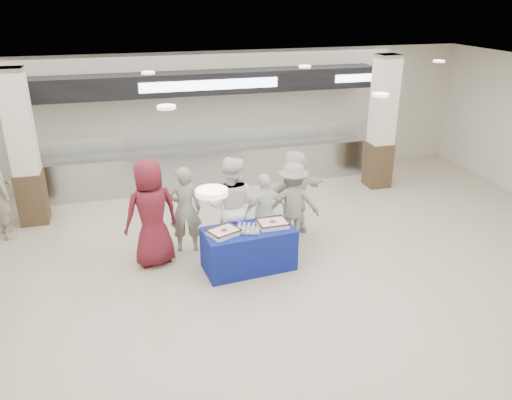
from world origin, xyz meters
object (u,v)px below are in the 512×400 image
object	(u,v)px
cupcake_tray	(248,229)
soldier_b	(293,203)
civilian_maroon	(151,213)
chef_short	(265,212)
soldier_a	(185,210)
sheet_cake_left	(224,232)
civilian_white	(294,193)
chef_tall	(231,206)
display_table	(249,249)
sheet_cake_right	(273,223)

from	to	relation	value
cupcake_tray	soldier_b	distance (m)	1.36
cupcake_tray	civilian_maroon	xyz separation A→B (m)	(-1.56, 0.68, 0.19)
civilian_maroon	chef_short	bearing A→B (deg)	165.09
cupcake_tray	soldier_a	distance (m)	1.37
sheet_cake_left	civilian_white	bearing A→B (deg)	35.42
chef_tall	civilian_white	world-z (taller)	chef_tall
soldier_a	soldier_b	distance (m)	2.03
display_table	soldier_b	distance (m)	1.39
sheet_cake_left	cupcake_tray	size ratio (longest dim) A/B	1.24
civilian_white	display_table	bearing A→B (deg)	26.08
sheet_cake_right	civilian_white	xyz separation A→B (m)	(0.78, 1.09, 0.06)
soldier_b	civilian_white	bearing A→B (deg)	-101.04
sheet_cake_right	soldier_b	bearing A→B (deg)	49.85
cupcake_tray	soldier_b	size ratio (longest dim) A/B	0.30
cupcake_tray	civilian_white	xyz separation A→B (m)	(1.24, 1.15, 0.08)
chef_short	civilian_white	size ratio (longest dim) A/B	0.86
cupcake_tray	chef_short	distance (m)	0.85
civilian_white	chef_tall	bearing A→B (deg)	2.66
sheet_cake_left	soldier_a	xyz separation A→B (m)	(-0.50, 1.04, 0.03)
soldier_a	civilian_white	size ratio (longest dim) A/B	0.95
cupcake_tray	soldier_b	world-z (taller)	soldier_b
chef_short	soldier_b	size ratio (longest dim) A/B	0.93
civilian_maroon	chef_tall	xyz separation A→B (m)	(1.42, 0.00, -0.03)
soldier_b	civilian_white	world-z (taller)	civilian_white
display_table	chef_short	bearing A→B (deg)	47.83
soldier_b	cupcake_tray	bearing A→B (deg)	48.84
display_table	soldier_b	world-z (taller)	soldier_b
civilian_white	sheet_cake_left	bearing A→B (deg)	19.16
sheet_cake_left	civilian_maroon	size ratio (longest dim) A/B	0.31
soldier_a	soldier_b	size ratio (longest dim) A/B	1.03
civilian_maroon	chef_short	distance (m)	2.07
civilian_maroon	soldier_b	size ratio (longest dim) A/B	1.21
civilian_maroon	soldier_a	size ratio (longest dim) A/B	1.17
cupcake_tray	civilian_white	distance (m)	1.69
sheet_cake_left	soldier_b	size ratio (longest dim) A/B	0.37
soldier_b	civilian_white	distance (m)	0.38
chef_short	civilian_white	bearing A→B (deg)	-159.16
civilian_maroon	sheet_cake_right	bearing A→B (deg)	147.96
chef_tall	civilian_white	distance (m)	1.45
display_table	civilian_maroon	world-z (taller)	civilian_maroon
sheet_cake_left	civilian_white	size ratio (longest dim) A/B	0.35
civilian_maroon	chef_tall	bearing A→B (deg)	165.09
chef_short	civilian_white	world-z (taller)	civilian_white
cupcake_tray	soldier_a	xyz separation A→B (m)	(-0.93, 1.01, 0.04)
display_table	cupcake_tray	xyz separation A→B (m)	(-0.02, -0.04, 0.41)
civilian_maroon	soldier_a	bearing A→B (deg)	-167.65
sheet_cake_left	civilian_white	xyz separation A→B (m)	(1.66, 1.18, 0.07)
chef_tall	soldier_b	world-z (taller)	chef_tall
chef_short	soldier_b	bearing A→B (deg)	-179.68
display_table	chef_tall	bearing A→B (deg)	98.47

